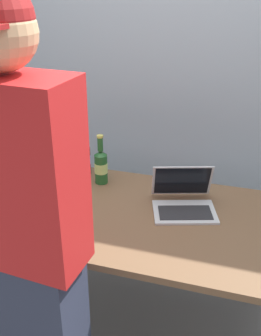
{
  "coord_description": "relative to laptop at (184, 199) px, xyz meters",
  "views": [
    {
      "loc": [
        0.49,
        -1.64,
        1.82
      ],
      "look_at": [
        -0.01,
        0.0,
        0.98
      ],
      "focal_mm": 42.41,
      "sensor_mm": 36.0,
      "label": 1
    }
  ],
  "objects": [
    {
      "name": "beer_bottle_brown",
      "position": [
        -0.63,
        0.22,
        0.06
      ],
      "size": [
        0.07,
        0.07,
        0.29
      ],
      "color": "#333333",
      "rests_on": "desk"
    },
    {
      "name": "beer_bottle_green",
      "position": [
        -0.5,
        0.14,
        0.06
      ],
      "size": [
        0.08,
        0.08,
        0.29
      ],
      "color": "#1E5123",
      "rests_on": "desk"
    },
    {
      "name": "person_figure",
      "position": [
        -0.43,
        -0.77,
        0.16
      ],
      "size": [
        0.43,
        0.31,
        1.81
      ],
      "color": "#2D3347",
      "rests_on": "ground"
    },
    {
      "name": "back_wall",
      "position": [
        -0.24,
        0.84,
        0.52
      ],
      "size": [
        6.0,
        0.1,
        2.6
      ],
      "primitive_type": "cube",
      "color": "#99A3AD",
      "rests_on": "ground"
    },
    {
      "name": "desk",
      "position": [
        -0.24,
        -0.12,
        -0.13
      ],
      "size": [
        1.52,
        0.86,
        0.73
      ],
      "color": "brown",
      "rests_on": "ground"
    },
    {
      "name": "laptop",
      "position": [
        0.0,
        0.0,
        0.0
      ],
      "size": [
        0.39,
        0.37,
        0.21
      ],
      "color": "#B7BABC",
      "rests_on": "desk"
    },
    {
      "name": "ground_plane",
      "position": [
        -0.24,
        -0.12,
        -0.78
      ],
      "size": [
        8.0,
        8.0,
        0.0
      ],
      "primitive_type": "plane",
      "color": "slate",
      "rests_on": "ground"
    }
  ]
}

